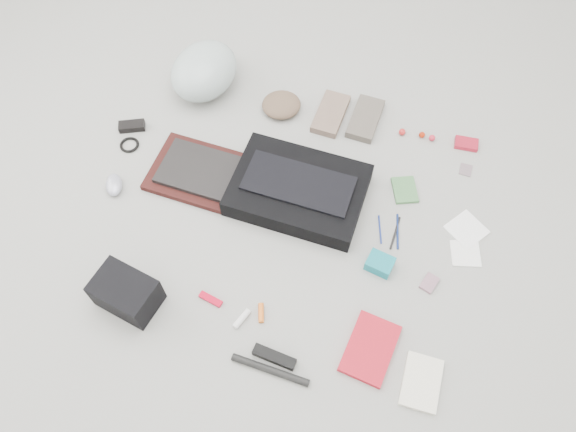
% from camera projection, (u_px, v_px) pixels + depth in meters
% --- Properties ---
extents(ground_plane, '(4.00, 4.00, 0.00)m').
position_uv_depth(ground_plane, '(288.00, 222.00, 2.18)').
color(ground_plane, gray).
extents(messenger_bag, '(0.55, 0.41, 0.09)m').
position_uv_depth(messenger_bag, '(298.00, 190.00, 2.21)').
color(messenger_bag, black).
rests_on(messenger_bag, ground_plane).
extents(bag_flap, '(0.44, 0.23, 0.01)m').
position_uv_depth(bag_flap, '(298.00, 183.00, 2.17)').
color(bag_flap, black).
rests_on(bag_flap, messenger_bag).
extents(laptop_sleeve, '(0.42, 0.33, 0.03)m').
position_uv_depth(laptop_sleeve, '(200.00, 173.00, 2.29)').
color(laptop_sleeve, '#34110F').
rests_on(laptop_sleeve, ground_plane).
extents(laptop, '(0.33, 0.25, 0.02)m').
position_uv_depth(laptop, '(199.00, 170.00, 2.26)').
color(laptop, black).
rests_on(laptop, laptop_sleeve).
extents(bike_helmet, '(0.34, 0.39, 0.20)m').
position_uv_depth(bike_helmet, '(204.00, 71.00, 2.45)').
color(bike_helmet, silver).
rests_on(bike_helmet, ground_plane).
extents(beanie, '(0.22, 0.21, 0.06)m').
position_uv_depth(beanie, '(281.00, 105.00, 2.45)').
color(beanie, brown).
rests_on(beanie, ground_plane).
extents(mitten_left, '(0.14, 0.24, 0.03)m').
position_uv_depth(mitten_left, '(331.00, 114.00, 2.44)').
color(mitten_left, '#7D6556').
rests_on(mitten_left, ground_plane).
extents(mitten_right, '(0.14, 0.24, 0.03)m').
position_uv_depth(mitten_right, '(365.00, 119.00, 2.42)').
color(mitten_right, '#5F564D').
rests_on(mitten_right, ground_plane).
extents(power_brick, '(0.12, 0.09, 0.03)m').
position_uv_depth(power_brick, '(132.00, 126.00, 2.41)').
color(power_brick, black).
rests_on(power_brick, ground_plane).
extents(cable_coil, '(0.09, 0.09, 0.01)m').
position_uv_depth(cable_coil, '(129.00, 145.00, 2.37)').
color(cable_coil, black).
rests_on(cable_coil, ground_plane).
extents(mouse, '(0.10, 0.13, 0.04)m').
position_uv_depth(mouse, '(114.00, 185.00, 2.25)').
color(mouse, '#A1A2B5').
rests_on(mouse, ground_plane).
extents(camera_bag, '(0.24, 0.20, 0.14)m').
position_uv_depth(camera_bag, '(126.00, 293.00, 1.96)').
color(camera_bag, black).
rests_on(camera_bag, ground_plane).
extents(multitool, '(0.09, 0.05, 0.01)m').
position_uv_depth(multitool, '(211.00, 299.00, 2.02)').
color(multitool, '#BC011D').
rests_on(multitool, ground_plane).
extents(toiletry_tube_white, '(0.05, 0.08, 0.02)m').
position_uv_depth(toiletry_tube_white, '(242.00, 319.00, 1.98)').
color(toiletry_tube_white, silver).
rests_on(toiletry_tube_white, ground_plane).
extents(toiletry_tube_orange, '(0.04, 0.07, 0.02)m').
position_uv_depth(toiletry_tube_orange, '(261.00, 313.00, 1.99)').
color(toiletry_tube_orange, orange).
rests_on(toiletry_tube_orange, ground_plane).
extents(u_lock, '(0.16, 0.06, 0.03)m').
position_uv_depth(u_lock, '(274.00, 357.00, 1.90)').
color(u_lock, black).
rests_on(u_lock, ground_plane).
extents(bike_pump, '(0.28, 0.05, 0.03)m').
position_uv_depth(bike_pump, '(270.00, 370.00, 1.88)').
color(bike_pump, black).
rests_on(bike_pump, ground_plane).
extents(book_red, '(0.19, 0.25, 0.02)m').
position_uv_depth(book_red, '(370.00, 349.00, 1.92)').
color(book_red, red).
rests_on(book_red, ground_plane).
extents(book_white, '(0.13, 0.19, 0.02)m').
position_uv_depth(book_white, '(421.00, 382.00, 1.87)').
color(book_white, silver).
rests_on(book_white, ground_plane).
extents(notepad, '(0.13, 0.14, 0.01)m').
position_uv_depth(notepad, '(405.00, 190.00, 2.25)').
color(notepad, '#427542').
rests_on(notepad, ground_plane).
extents(pen_blue, '(0.04, 0.12, 0.01)m').
position_uv_depth(pen_blue, '(380.00, 229.00, 2.17)').
color(pen_blue, navy).
rests_on(pen_blue, ground_plane).
extents(pen_black, '(0.02, 0.15, 0.01)m').
position_uv_depth(pen_black, '(395.00, 233.00, 2.16)').
color(pen_black, black).
rests_on(pen_black, ground_plane).
extents(pen_navy, '(0.03, 0.15, 0.01)m').
position_uv_depth(pen_navy, '(398.00, 231.00, 2.16)').
color(pen_navy, navy).
rests_on(pen_navy, ground_plane).
extents(accordion_wallet, '(0.11, 0.10, 0.05)m').
position_uv_depth(accordion_wallet, '(380.00, 264.00, 2.07)').
color(accordion_wallet, '#0E8091').
rests_on(accordion_wallet, ground_plane).
extents(card_deck, '(0.07, 0.08, 0.01)m').
position_uv_depth(card_deck, '(429.00, 283.00, 2.05)').
color(card_deck, gray).
rests_on(card_deck, ground_plane).
extents(napkin_top, '(0.18, 0.18, 0.01)m').
position_uv_depth(napkin_top, '(467.00, 230.00, 2.16)').
color(napkin_top, white).
rests_on(napkin_top, ground_plane).
extents(napkin_bottom, '(0.13, 0.13, 0.01)m').
position_uv_depth(napkin_bottom, '(465.00, 254.00, 2.11)').
color(napkin_bottom, white).
rests_on(napkin_bottom, ground_plane).
extents(lollipop_a, '(0.03, 0.03, 0.03)m').
position_uv_depth(lollipop_a, '(402.00, 132.00, 2.39)').
color(lollipop_a, red).
rests_on(lollipop_a, ground_plane).
extents(lollipop_b, '(0.03, 0.03, 0.03)m').
position_uv_depth(lollipop_b, '(422.00, 135.00, 2.39)').
color(lollipop_b, '#A71F05').
rests_on(lollipop_b, ground_plane).
extents(lollipop_c, '(0.03, 0.03, 0.03)m').
position_uv_depth(lollipop_c, '(432.00, 138.00, 2.38)').
color(lollipop_c, red).
rests_on(lollipop_c, ground_plane).
extents(altoids_tin, '(0.10, 0.06, 0.02)m').
position_uv_depth(altoids_tin, '(466.00, 144.00, 2.36)').
color(altoids_tin, '#AB192D').
rests_on(altoids_tin, ground_plane).
extents(stamp_sheet, '(0.05, 0.06, 0.00)m').
position_uv_depth(stamp_sheet, '(466.00, 170.00, 2.31)').
color(stamp_sheet, gray).
rests_on(stamp_sheet, ground_plane).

